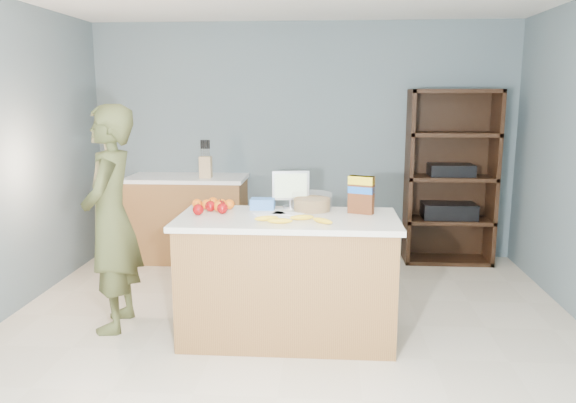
# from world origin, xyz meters

# --- Properties ---
(floor) EXTENTS (4.50, 5.00, 0.02)m
(floor) POSITION_xyz_m (0.00, 0.00, 0.00)
(floor) COLOR beige
(floor) RESTS_ON ground
(walls) EXTENTS (4.52, 5.02, 2.51)m
(walls) POSITION_xyz_m (0.00, 0.00, 1.65)
(walls) COLOR slate
(walls) RESTS_ON ground
(counter_peninsula) EXTENTS (1.56, 0.76, 0.90)m
(counter_peninsula) POSITION_xyz_m (0.00, 0.30, 0.42)
(counter_peninsula) COLOR brown
(counter_peninsula) RESTS_ON ground
(back_cabinet) EXTENTS (1.24, 0.62, 0.90)m
(back_cabinet) POSITION_xyz_m (-1.20, 2.20, 0.45)
(back_cabinet) COLOR brown
(back_cabinet) RESTS_ON ground
(shelving_unit) EXTENTS (0.90, 0.40, 1.80)m
(shelving_unit) POSITION_xyz_m (1.55, 2.35, 0.86)
(shelving_unit) COLOR black
(shelving_unit) RESTS_ON ground
(person) EXTENTS (0.46, 0.65, 1.68)m
(person) POSITION_xyz_m (-1.32, 0.39, 0.84)
(person) COLOR #444825
(person) RESTS_ON ground
(knife_block) EXTENTS (0.12, 0.10, 0.31)m
(knife_block) POSITION_xyz_m (-0.98, 2.11, 1.02)
(knife_block) COLOR tan
(knife_block) RESTS_ON back_cabinet
(envelopes) EXTENTS (0.38, 0.19, 0.00)m
(envelopes) POSITION_xyz_m (-0.07, 0.40, 0.90)
(envelopes) COLOR white
(envelopes) RESTS_ON counter_peninsula
(bananas) EXTENTS (0.55, 0.20, 0.04)m
(bananas) POSITION_xyz_m (0.05, 0.14, 0.92)
(bananas) COLOR yellow
(bananas) RESTS_ON counter_peninsula
(apples) EXTENTS (0.24, 0.23, 0.08)m
(apples) POSITION_xyz_m (-0.55, 0.39, 0.94)
(apples) COLOR #8B0708
(apples) RESTS_ON counter_peninsula
(oranges) EXTENTS (0.32, 0.23, 0.08)m
(oranges) POSITION_xyz_m (-0.57, 0.53, 0.94)
(oranges) COLOR #EF5F0F
(oranges) RESTS_ON counter_peninsula
(blue_carton) EXTENTS (0.18, 0.12, 0.08)m
(blue_carton) POSITION_xyz_m (-0.21, 0.55, 0.94)
(blue_carton) COLOR blue
(blue_carton) RESTS_ON counter_peninsula
(salad_bowl) EXTENTS (0.30, 0.30, 0.13)m
(salad_bowl) POSITION_xyz_m (0.17, 0.54, 0.96)
(salad_bowl) COLOR #267219
(salad_bowl) RESTS_ON counter_peninsula
(tv) EXTENTS (0.28, 0.12, 0.28)m
(tv) POSITION_xyz_m (0.00, 0.63, 1.06)
(tv) COLOR silver
(tv) RESTS_ON counter_peninsula
(cereal_box) EXTENTS (0.19, 0.13, 0.27)m
(cereal_box) POSITION_xyz_m (0.52, 0.45, 1.06)
(cereal_box) COLOR #592B14
(cereal_box) RESTS_ON counter_peninsula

